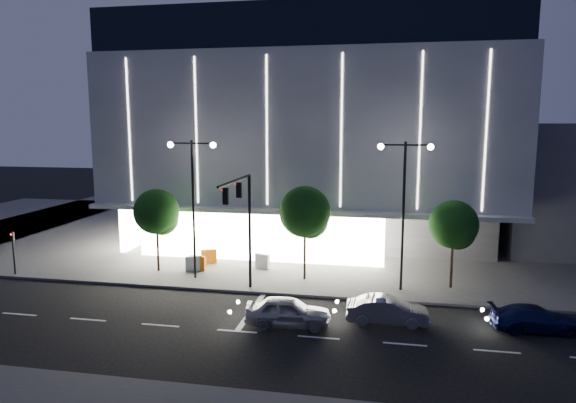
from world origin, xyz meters
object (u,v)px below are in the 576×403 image
(barrier_a, at_px, (198,263))
(barrier_c, at_px, (209,256))
(tree_left, at_px, (157,214))
(barrier_b, at_px, (194,264))
(barrier_d, at_px, (262,261))
(tree_mid, at_px, (305,215))
(tree_right, at_px, (454,227))
(street_lamp_west, at_px, (193,189))
(car_lead, at_px, (288,312))
(traffic_mast, at_px, (243,212))
(ped_signal_far, at_px, (13,248))
(car_second, at_px, (387,311))
(car_third, at_px, (535,319))
(street_lamp_east, at_px, (404,194))

(barrier_a, bearing_deg, barrier_c, 89.99)
(tree_left, bearing_deg, barrier_a, 12.47)
(barrier_b, relative_size, barrier_d, 1.00)
(tree_mid, relative_size, barrier_d, 5.59)
(barrier_a, distance_m, barrier_b, 0.28)
(tree_right, xyz_separation_m, barrier_b, (-16.67, 0.38, -3.23))
(street_lamp_west, bearing_deg, barrier_c, 94.73)
(car_lead, height_order, barrier_b, car_lead)
(traffic_mast, relative_size, tree_right, 1.28)
(barrier_a, distance_m, barrier_c, 1.86)
(tree_right, height_order, barrier_b, tree_right)
(ped_signal_far, bearing_deg, barrier_b, 14.35)
(street_lamp_west, height_order, barrier_c, street_lamp_west)
(traffic_mast, xyz_separation_m, car_second, (8.20, -2.47, -4.35))
(barrier_a, bearing_deg, car_second, -23.55)
(barrier_b, bearing_deg, car_lead, -65.42)
(car_third, bearing_deg, barrier_d, 58.62)
(traffic_mast, relative_size, street_lamp_west, 0.79)
(tree_right, relative_size, car_third, 1.29)
(street_lamp_east, bearing_deg, tree_mid, 170.31)
(street_lamp_east, height_order, tree_right, street_lamp_east)
(barrier_d, bearing_deg, barrier_b, -137.92)
(traffic_mast, bearing_deg, barrier_b, 138.83)
(tree_right, height_order, barrier_a, tree_right)
(street_lamp_east, distance_m, tree_mid, 6.27)
(tree_mid, distance_m, barrier_a, 8.33)
(barrier_b, bearing_deg, tree_right, -22.55)
(car_second, relative_size, barrier_d, 3.76)
(tree_right, distance_m, car_second, 7.92)
(street_lamp_east, height_order, tree_mid, street_lamp_east)
(street_lamp_west, relative_size, tree_right, 1.63)
(tree_right, bearing_deg, barrier_a, 178.04)
(traffic_mast, bearing_deg, car_lead, -47.93)
(barrier_b, bearing_deg, barrier_a, 18.47)
(tree_mid, height_order, barrier_d, tree_mid)
(street_lamp_west, height_order, car_lead, street_lamp_west)
(car_third, bearing_deg, car_second, 88.12)
(street_lamp_west, relative_size, barrier_a, 8.18)
(traffic_mast, height_order, street_lamp_west, street_lamp_west)
(traffic_mast, xyz_separation_m, barrier_b, (-4.65, 4.06, -4.38))
(street_lamp_west, bearing_deg, traffic_mast, -33.65)
(car_lead, distance_m, barrier_b, 11.10)
(car_third, xyz_separation_m, barrier_d, (-15.53, 7.60, 0.03))
(car_third, distance_m, barrier_c, 21.21)
(car_lead, bearing_deg, tree_left, 50.12)
(car_lead, height_order, car_second, car_lead)
(street_lamp_east, bearing_deg, tree_left, 176.35)
(car_lead, relative_size, barrier_a, 3.90)
(street_lamp_east, bearing_deg, car_second, -98.89)
(ped_signal_far, height_order, car_second, ped_signal_far)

